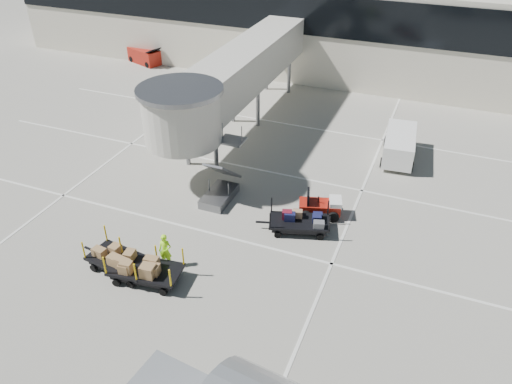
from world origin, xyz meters
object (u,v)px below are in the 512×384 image
baggage_tug (321,206)px  suitcase_cart (299,222)px  box_cart_far (123,260)px  belt_loader (145,56)px  ground_worker (165,250)px  minivan (400,143)px  box_cart_near (145,268)px

baggage_tug → suitcase_cart: (-0.66, -1.76, -0.01)m
box_cart_far → belt_loader: belt_loader is taller
box_cart_far → ground_worker: 2.00m
suitcase_cart → ground_worker: 7.08m
suitcase_cart → box_cart_far: 9.03m
minivan → baggage_tug: bearing=-114.8°
baggage_tug → belt_loader: size_ratio=0.62×
belt_loader → ground_worker: bearing=-34.9°
baggage_tug → minivan: size_ratio=0.53×
baggage_tug → ground_worker: bearing=-147.4°
box_cart_far → belt_loader: size_ratio=1.02×
suitcase_cart → ground_worker: (-5.05, -4.96, 0.34)m
minivan → box_cart_far: bearing=-127.7°
ground_worker → box_cart_far: bearing=-156.2°
minivan → belt_loader: (-25.72, 9.97, -0.35)m
baggage_tug → minivan: 8.74m
ground_worker → minivan: ground_worker is taller
box_cart_far → minivan: 19.06m
box_cart_far → box_cart_near: bearing=2.6°
suitcase_cart → belt_loader: 29.79m
box_cart_far → ground_worker: (1.64, 1.10, 0.27)m
box_cart_near → belt_loader: (-16.69, 26.11, 0.07)m
baggage_tug → belt_loader: bearing=124.3°
baggage_tug → belt_loader: belt_loader is taller
suitcase_cart → ground_worker: bearing=-152.6°
baggage_tug → box_cart_near: bearing=-144.6°
baggage_tug → box_cart_near: size_ratio=0.60×
belt_loader → baggage_tug: bearing=-17.9°
ground_worker → minivan: size_ratio=0.37×
ground_worker → belt_loader: bearing=114.4°
box_cart_near → minivan: 18.50m
baggage_tug → box_cart_far: size_ratio=0.61×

